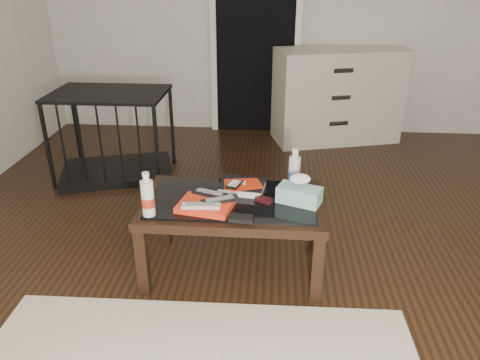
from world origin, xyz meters
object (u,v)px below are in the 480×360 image
at_px(dresser, 337,96).
at_px(water_bottle_right, 294,169).
at_px(water_bottle_left, 147,194).
at_px(pet_crate, 115,149).
at_px(tissue_box, 299,195).
at_px(coffee_table, 233,209).
at_px(textbook, 242,186).

xyz_separation_m(dresser, water_bottle_right, (-0.49, -2.13, 0.13)).
xyz_separation_m(water_bottle_left, water_bottle_right, (0.75, 0.37, 0.00)).
xyz_separation_m(pet_crate, water_bottle_left, (0.69, -1.47, 0.35)).
bearing_deg(tissue_box, pet_crate, 160.22).
xyz_separation_m(coffee_table, textbook, (0.05, 0.11, 0.09)).
bearing_deg(tissue_box, water_bottle_left, -144.39).
distance_m(coffee_table, textbook, 0.15).
bearing_deg(pet_crate, water_bottle_right, -54.09).
height_order(pet_crate, water_bottle_left, pet_crate).
height_order(coffee_table, water_bottle_right, water_bottle_right).
distance_m(dresser, pet_crate, 2.19).
relative_size(dresser, water_bottle_left, 5.41).
bearing_deg(tissue_box, coffee_table, -161.48).
bearing_deg(textbook, water_bottle_left, -136.69).
relative_size(coffee_table, water_bottle_left, 4.20).
distance_m(dresser, textbook, 2.32).
bearing_deg(pet_crate, dresser, 11.53).
bearing_deg(dresser, water_bottle_right, -117.87).
relative_size(dresser, tissue_box, 5.60).
distance_m(pet_crate, tissue_box, 1.96).
bearing_deg(water_bottle_left, coffee_table, 27.44).
bearing_deg(water_bottle_right, pet_crate, 142.51).
xyz_separation_m(pet_crate, textbook, (1.14, -1.15, 0.25)).
distance_m(textbook, water_bottle_right, 0.31).
xyz_separation_m(textbook, water_bottle_left, (-0.46, -0.32, 0.10)).
bearing_deg(coffee_table, textbook, 67.28).
relative_size(coffee_table, water_bottle_right, 4.20).
distance_m(water_bottle_left, tissue_box, 0.80).
height_order(water_bottle_left, tissue_box, water_bottle_left).
bearing_deg(pet_crate, tissue_box, -57.81).
bearing_deg(coffee_table, pet_crate, 131.06).
height_order(pet_crate, water_bottle_right, pet_crate).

